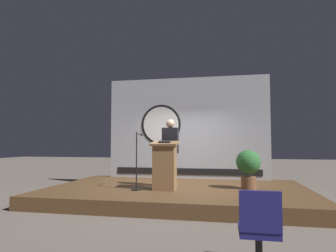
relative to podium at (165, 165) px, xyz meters
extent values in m
plane|color=#6B6056|center=(0.22, 0.53, -0.88)|extent=(40.00, 40.00, 0.00)
cube|color=brown|center=(0.22, 0.53, -0.73)|extent=(6.40, 4.00, 0.30)
cube|color=#B2B7C1|center=(0.22, 2.38, 1.03)|extent=(5.11, 0.10, 3.22)
cylinder|color=black|center=(-0.62, 2.32, 1.13)|extent=(1.30, 0.02, 1.30)
cylinder|color=white|center=(-0.62, 2.32, 1.13)|extent=(1.16, 0.02, 1.16)
cube|color=black|center=(0.22, 2.32, -0.36)|extent=(4.60, 0.02, 0.20)
cube|color=olive|center=(0.00, 0.00, -0.04)|extent=(0.52, 0.40, 1.07)
cube|color=olive|center=(0.00, 0.00, 0.53)|extent=(0.64, 0.50, 0.13)
cube|color=black|center=(0.00, -0.02, 0.57)|extent=(0.28, 0.20, 0.06)
cylinder|color=black|center=(0.04, 0.48, -0.15)|extent=(0.26, 0.26, 0.85)
cube|color=black|center=(0.04, 0.48, 0.60)|extent=(0.40, 0.24, 0.65)
sphere|color=tan|center=(0.04, 0.48, 1.03)|extent=(0.22, 0.22, 0.22)
cylinder|color=black|center=(-0.66, -0.15, -0.57)|extent=(0.24, 0.24, 0.02)
cylinder|color=black|center=(-0.66, -0.15, 0.11)|extent=(0.03, 0.03, 1.38)
cylinder|color=black|center=(-0.66, 0.05, 0.75)|extent=(0.02, 0.40, 0.02)
sphere|color=#262626|center=(-0.66, 0.25, 0.75)|extent=(0.07, 0.07, 0.07)
cylinder|color=brown|center=(1.97, 0.54, -0.43)|extent=(0.36, 0.36, 0.30)
sphere|color=#2D6B33|center=(1.97, 0.54, 0.07)|extent=(0.59, 0.59, 0.59)
cylinder|color=black|center=(1.79, -3.28, -0.69)|extent=(0.08, 0.08, 0.37)
cube|color=navy|center=(1.79, -3.28, -0.47)|extent=(0.44, 0.44, 0.08)
cube|color=navy|center=(1.79, -3.48, -0.21)|extent=(0.44, 0.06, 0.44)
camera|label=1|loc=(1.43, -6.75, 0.52)|focal=30.76mm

